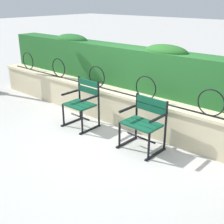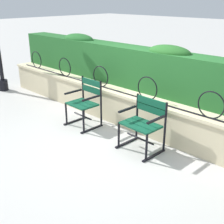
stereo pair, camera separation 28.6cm
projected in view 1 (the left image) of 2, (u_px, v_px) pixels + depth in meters
ground_plane at (109, 144)px, 4.85m from camera, size 60.00×60.00×0.00m
stone_wall at (138, 112)px, 5.31m from camera, size 8.11×0.41×0.64m
iron_arch_fence at (122, 84)px, 5.26m from camera, size 7.56×0.02×0.42m
hedge_row at (153, 69)px, 5.32m from camera, size 7.95×0.49×0.90m
park_chair_left at (83, 102)px, 5.39m from camera, size 0.57×0.53×0.89m
park_chair_right at (145, 122)px, 4.58m from camera, size 0.65×0.54×0.83m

